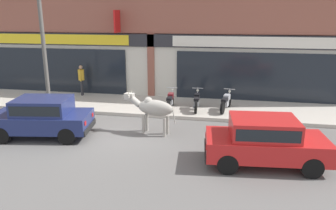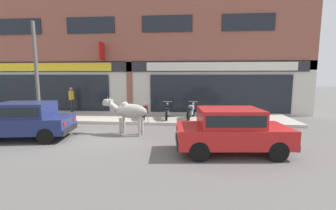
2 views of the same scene
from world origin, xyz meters
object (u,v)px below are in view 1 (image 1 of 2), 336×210
at_px(car_0, 42,115).
at_px(motorcycle_0, 170,101).
at_px(motorcycle_1, 197,101).
at_px(car_1, 265,139).
at_px(motorcycle_2, 226,102).
at_px(cow, 153,108).
at_px(pedestrian, 81,77).
at_px(utility_pole, 44,52).

bearing_deg(car_0, motorcycle_0, 44.39).
relative_size(motorcycle_0, motorcycle_1, 1.00).
relative_size(car_1, motorcycle_2, 2.08).
distance_m(cow, motorcycle_1, 3.32).
distance_m(car_0, pedestrian, 5.78).
height_order(car_1, motorcycle_2, car_1).
xyz_separation_m(car_1, motorcycle_1, (-2.51, 4.98, -0.28)).
distance_m(motorcycle_1, pedestrian, 6.54).
bearing_deg(car_0, cow, 15.35).
bearing_deg(motorcycle_1, utility_pole, -172.68).
xyz_separation_m(car_0, motorcycle_2, (6.54, 4.17, -0.28)).
relative_size(cow, motorcycle_0, 1.17).
distance_m(pedestrian, utility_pole, 2.97).
relative_size(car_0, pedestrian, 2.36).
height_order(car_0, utility_pole, utility_pole).
bearing_deg(utility_pole, car_0, -63.48).
bearing_deg(pedestrian, utility_pole, -101.56).
bearing_deg(utility_pole, motorcycle_0, 7.55).
relative_size(car_0, motorcycle_0, 2.08).
height_order(cow, car_0, cow).
height_order(pedestrian, utility_pole, utility_pole).
distance_m(car_1, pedestrian, 11.02).
height_order(motorcycle_2, utility_pole, utility_pole).
relative_size(motorcycle_0, motorcycle_2, 1.01).
xyz_separation_m(car_1, motorcycle_2, (-1.20, 5.08, -0.28)).
bearing_deg(cow, motorcycle_2, 49.48).
xyz_separation_m(cow, motorcycle_2, (2.65, 3.10, -0.47)).
xyz_separation_m(motorcycle_1, motorcycle_2, (1.31, 0.09, 0.00)).
height_order(motorcycle_0, utility_pole, utility_pole).
xyz_separation_m(motorcycle_0, utility_pole, (-5.62, -0.75, 2.17)).
relative_size(car_1, pedestrian, 2.32).
bearing_deg(motorcycle_2, utility_pole, -173.21).
bearing_deg(pedestrian, motorcycle_0, -18.62).
bearing_deg(car_1, utility_pole, 156.24).
xyz_separation_m(motorcycle_2, utility_pole, (-8.13, -0.97, 2.17)).
bearing_deg(car_1, motorcycle_2, 103.31).
height_order(motorcycle_1, utility_pole, utility_pole).
relative_size(motorcycle_1, motorcycle_2, 1.01).
relative_size(car_0, car_1, 1.01).
height_order(car_0, car_1, same).
relative_size(motorcycle_2, utility_pole, 0.35).
relative_size(car_1, motorcycle_1, 2.05).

